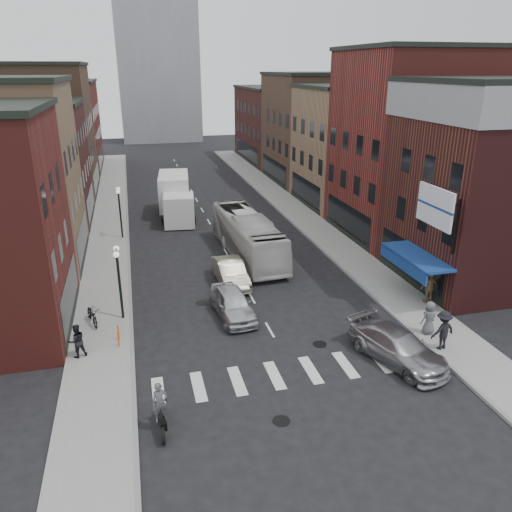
{
  "coord_description": "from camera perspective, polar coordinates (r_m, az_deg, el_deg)",
  "views": [
    {
      "loc": [
        -6.31,
        -21.05,
        12.83
      ],
      "look_at": [
        0.41,
        5.56,
        2.4
      ],
      "focal_mm": 35.0,
      "sensor_mm": 36.0,
      "label": 1
    }
  ],
  "objects": [
    {
      "name": "sedan_left_far",
      "position": [
        31.31,
        -2.93,
        -1.9
      ],
      "size": [
        1.75,
        4.67,
        1.52
      ],
      "primitive_type": "imported",
      "rotation": [
        0.0,
        0.0,
        0.03
      ],
      "color": "#BBB698",
      "rests_on": "ground"
    },
    {
      "name": "sidewalk_left",
      "position": [
        44.95,
        -16.4,
        3.45
      ],
      "size": [
        3.0,
        74.0,
        0.15
      ],
      "primitive_type": "cube",
      "color": "gray",
      "rests_on": "ground"
    },
    {
      "name": "parked_bicycle",
      "position": [
        27.73,
        -18.21,
        -6.39
      ],
      "size": [
        1.18,
        2.0,
        0.99
      ],
      "primitive_type": "imported",
      "rotation": [
        0.0,
        0.0,
        0.29
      ],
      "color": "black",
      "rests_on": "sidewalk_left"
    },
    {
      "name": "bldg_left_far_a",
      "position": [
        57.05,
        -23.47,
        12.93
      ],
      "size": [
        10.3,
        12.2,
        13.3
      ],
      "color": "brown",
      "rests_on": "ground"
    },
    {
      "name": "curb_right",
      "position": [
        46.85,
        2.9,
        4.88
      ],
      "size": [
        0.2,
        74.0,
        0.16
      ],
      "primitive_type": "cube",
      "color": "gray",
      "rests_on": "ground"
    },
    {
      "name": "bldg_left_far_b",
      "position": [
        70.94,
        -21.77,
        13.57
      ],
      "size": [
        10.3,
        16.2,
        11.3
      ],
      "color": "maroon",
      "rests_on": "ground"
    },
    {
      "name": "ped_right_a",
      "position": [
        25.53,
        20.59,
        -7.93
      ],
      "size": [
        1.35,
        0.81,
        1.96
      ],
      "primitive_type": "imported",
      "rotation": [
        0.0,
        0.0,
        3.3
      ],
      "color": "black",
      "rests_on": "sidewalk_right"
    },
    {
      "name": "ped_right_c",
      "position": [
        26.74,
        19.18,
        -6.68
      ],
      "size": [
        0.93,
        0.69,
        1.73
      ],
      "primitive_type": "imported",
      "rotation": [
        0.0,
        0.0,
        3.32
      ],
      "color": "#5B5D63",
      "rests_on": "sidewalk_right"
    },
    {
      "name": "bike_rack",
      "position": [
        25.53,
        -15.45,
        -8.78
      ],
      "size": [
        0.08,
        0.68,
        0.8
      ],
      "color": "#D8590C",
      "rests_on": "sidewalk_left"
    },
    {
      "name": "ped_left_solo",
      "position": [
        24.81,
        -19.81,
        -9.12
      ],
      "size": [
        0.91,
        0.71,
        1.65
      ],
      "primitive_type": "imported",
      "rotation": [
        0.0,
        0.0,
        3.5
      ],
      "color": "black",
      "rests_on": "sidewalk_left"
    },
    {
      "name": "ped_right_b",
      "position": [
        30.07,
        19.21,
        -3.42
      ],
      "size": [
        1.1,
        0.55,
        1.88
      ],
      "primitive_type": "imported",
      "rotation": [
        0.0,
        0.0,
        3.14
      ],
      "color": "olive",
      "rests_on": "sidewalk_right"
    },
    {
      "name": "crosswalk_stripes",
      "position": [
        23.02,
        4.35,
        -13.13
      ],
      "size": [
        12.0,
        2.2,
        0.01
      ],
      "primitive_type": "cube",
      "color": "silver",
      "rests_on": "ground"
    },
    {
      "name": "ground",
      "position": [
        25.44,
        2.21,
        -9.5
      ],
      "size": [
        160.0,
        160.0,
        0.0
      ],
      "primitive_type": "plane",
      "color": "black",
      "rests_on": "ground"
    },
    {
      "name": "curb_car",
      "position": [
        24.25,
        15.89,
        -9.96
      ],
      "size": [
        3.63,
        5.57,
        1.5
      ],
      "primitive_type": "imported",
      "rotation": [
        0.0,
        0.0,
        0.32
      ],
      "color": "#A2A2A7",
      "rests_on": "ground"
    },
    {
      "name": "streetlamp_near",
      "position": [
        26.96,
        -15.47,
        -1.58
      ],
      "size": [
        0.32,
        1.22,
        4.11
      ],
      "color": "black",
      "rests_on": "ground"
    },
    {
      "name": "transit_bus",
      "position": [
        35.7,
        -0.96,
        2.34
      ],
      "size": [
        3.27,
        11.14,
        3.06
      ],
      "primitive_type": "imported",
      "rotation": [
        0.0,
        0.0,
        0.06
      ],
      "color": "silver",
      "rests_on": "ground"
    },
    {
      "name": "motorcycle_rider",
      "position": [
        19.6,
        -10.86,
        -16.81
      ],
      "size": [
        0.61,
        2.07,
        2.11
      ],
      "rotation": [
        0.0,
        0.0,
        0.11
      ],
      "color": "black",
      "rests_on": "ground"
    },
    {
      "name": "awning_blue",
      "position": [
        29.84,
        17.57,
        -0.2
      ],
      "size": [
        1.8,
        5.0,
        0.78
      ],
      "color": "navy",
      "rests_on": "ground"
    },
    {
      "name": "sedan_left_near",
      "position": [
        27.32,
        -2.69,
        -5.42
      ],
      "size": [
        2.22,
        4.67,
        1.54
      ],
      "primitive_type": "imported",
      "rotation": [
        0.0,
        0.0,
        0.09
      ],
      "color": "silver",
      "rests_on": "ground"
    },
    {
      "name": "bldg_right_far_b",
      "position": [
        73.62,
        2.82,
        14.79
      ],
      "size": [
        10.3,
        16.2,
        10.3
      ],
      "color": "#411817",
      "rests_on": "ground"
    },
    {
      "name": "billboard_sign",
      "position": [
        27.04,
        19.91,
        5.21
      ],
      "size": [
        1.52,
        3.0,
        3.7
      ],
      "color": "black",
      "rests_on": "ground"
    },
    {
      "name": "bldg_right_corner",
      "position": [
        33.93,
        25.35,
        7.46
      ],
      "size": [
        10.3,
        9.2,
        12.3
      ],
      "color": "#411817",
      "rests_on": "ground"
    },
    {
      "name": "curb_left",
      "position": [
        44.92,
        -14.48,
        3.53
      ],
      "size": [
        0.2,
        74.0,
        0.16
      ],
      "primitive_type": "cube",
      "color": "gray",
      "rests_on": "ground"
    },
    {
      "name": "bldg_left_mid_b",
      "position": [
        46.51,
        -25.08,
        9.38
      ],
      "size": [
        10.3,
        10.2,
        10.3
      ],
      "color": "#411817",
      "rests_on": "ground"
    },
    {
      "name": "bldg_right_far_a",
      "position": [
        60.33,
        6.81,
        14.31
      ],
      "size": [
        10.3,
        12.2,
        12.3
      ],
      "color": "brown",
      "rests_on": "ground"
    },
    {
      "name": "bldg_right_mid_a",
      "position": [
        41.41,
        17.35,
        12.0
      ],
      "size": [
        10.3,
        10.2,
        14.3
      ],
      "color": "maroon",
      "rests_on": "ground"
    },
    {
      "name": "bldg_right_mid_b",
      "position": [
        50.34,
        11.28,
        12.22
      ],
      "size": [
        10.3,
        10.2,
        11.3
      ],
      "color": "#9B7655",
      "rests_on": "ground"
    },
    {
      "name": "box_truck",
      "position": [
        45.68,
        -9.18,
        6.62
      ],
      "size": [
        3.19,
        8.79,
        3.73
      ],
      "rotation": [
        0.0,
        0.0,
        -0.11
      ],
      "color": "white",
      "rests_on": "ground"
    },
    {
      "name": "streetlamp_far",
      "position": [
        40.3,
        -15.36,
        5.81
      ],
      "size": [
        0.32,
        1.22,
        4.11
      ],
      "color": "black",
      "rests_on": "ground"
    },
    {
      "name": "sidewalk_right",
      "position": [
        47.28,
        4.65,
        5.08
      ],
      "size": [
        3.0,
        74.0,
        0.15
      ],
      "primitive_type": "cube",
      "color": "gray",
      "rests_on": "ground"
    }
  ]
}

